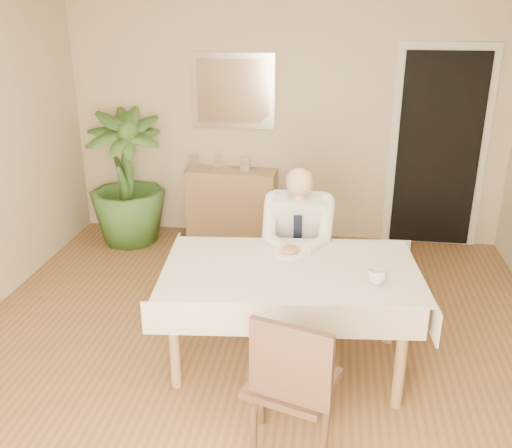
# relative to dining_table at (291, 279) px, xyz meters

# --- Properties ---
(room) EXTENTS (5.00, 5.02, 2.60)m
(room) POSITION_rel_dining_table_xyz_m (-0.27, -0.09, 0.63)
(room) COLOR brown
(room) RESTS_ON ground
(doorway) EXTENTS (0.96, 0.07, 2.10)m
(doorway) POSITION_rel_dining_table_xyz_m (1.28, 2.37, 0.33)
(doorway) COLOR silver
(doorway) RESTS_ON ground
(mirror) EXTENTS (0.86, 0.04, 0.76)m
(mirror) POSITION_rel_dining_table_xyz_m (-0.81, 2.38, 0.88)
(mirror) COLOR silver
(mirror) RESTS_ON room
(dining_table) EXTENTS (1.81, 1.18, 0.75)m
(dining_table) POSITION_rel_dining_table_xyz_m (0.00, 0.00, 0.00)
(dining_table) COLOR #90714F
(dining_table) RESTS_ON ground
(chair_far) EXTENTS (0.45, 0.45, 0.89)m
(chair_far) POSITION_rel_dining_table_xyz_m (0.00, 0.88, -0.17)
(chair_far) COLOR #402A1D
(chair_far) RESTS_ON ground
(chair_near) EXTENTS (0.55, 0.56, 0.94)m
(chair_near) POSITION_rel_dining_table_xyz_m (0.09, -0.92, -0.14)
(chair_near) COLOR #402A1D
(chair_near) RESTS_ON ground
(seated_man) EXTENTS (0.48, 0.72, 1.24)m
(seated_man) POSITION_rel_dining_table_xyz_m (0.00, 0.59, 0.02)
(seated_man) COLOR silver
(seated_man) RESTS_ON ground
(plate) EXTENTS (0.26, 0.26, 0.02)m
(plate) POSITION_rel_dining_table_xyz_m (-0.03, 0.23, 0.09)
(plate) COLOR white
(plate) RESTS_ON dining_table
(food) EXTENTS (0.14, 0.14, 0.06)m
(food) POSITION_rel_dining_table_xyz_m (-0.03, 0.23, 0.11)
(food) COLOR brown
(food) RESTS_ON dining_table
(knife) EXTENTS (0.01, 0.13, 0.01)m
(knife) POSITION_rel_dining_table_xyz_m (0.01, 0.17, 0.11)
(knife) COLOR silver
(knife) RESTS_ON dining_table
(fork) EXTENTS (0.01, 0.13, 0.01)m
(fork) POSITION_rel_dining_table_xyz_m (-0.07, 0.17, 0.11)
(fork) COLOR silver
(fork) RESTS_ON dining_table
(coffee_mug) EXTENTS (0.15, 0.15, 0.09)m
(coffee_mug) POSITION_rel_dining_table_xyz_m (0.56, -0.15, 0.13)
(coffee_mug) COLOR white
(coffee_mug) RESTS_ON dining_table
(sideboard) EXTENTS (0.96, 0.36, 0.75)m
(sideboard) POSITION_rel_dining_table_xyz_m (-0.81, 2.23, -0.29)
(sideboard) COLOR #90714F
(sideboard) RESTS_ON ground
(photo_frame_left) EXTENTS (0.10, 0.02, 0.14)m
(photo_frame_left) POSITION_rel_dining_table_xyz_m (-1.23, 2.29, 0.16)
(photo_frame_left) COLOR silver
(photo_frame_left) RESTS_ON sideboard
(photo_frame_center) EXTENTS (0.10, 0.02, 0.14)m
(photo_frame_center) POSITION_rel_dining_table_xyz_m (-0.96, 2.30, 0.16)
(photo_frame_center) COLOR silver
(photo_frame_center) RESTS_ON sideboard
(photo_frame_right) EXTENTS (0.10, 0.02, 0.14)m
(photo_frame_right) POSITION_rel_dining_table_xyz_m (-0.67, 2.25, 0.16)
(photo_frame_right) COLOR silver
(photo_frame_right) RESTS_ON sideboard
(potted_palm) EXTENTS (1.00, 1.00, 1.40)m
(potted_palm) POSITION_rel_dining_table_xyz_m (-1.87, 1.97, 0.03)
(potted_palm) COLOR #305621
(potted_palm) RESTS_ON ground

